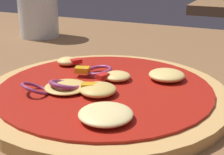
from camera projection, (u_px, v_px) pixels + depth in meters
dining_table at (94, 103)px, 0.42m from camera, size 1.47×0.94×0.04m
pizza at (105, 92)px, 0.38m from camera, size 0.29×0.29×0.03m
beer_glass at (38, 8)px, 0.68m from camera, size 0.08×0.08×0.13m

